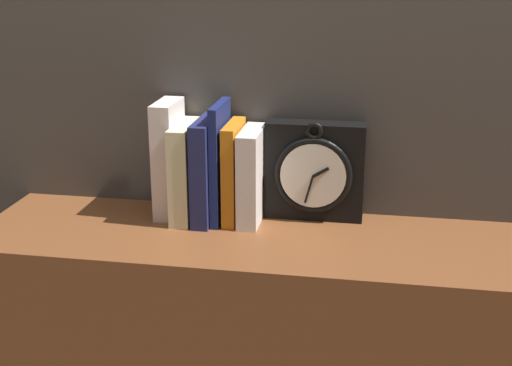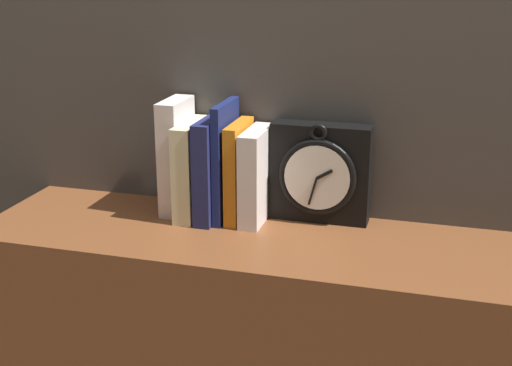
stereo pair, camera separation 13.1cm
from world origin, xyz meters
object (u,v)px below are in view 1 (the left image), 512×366
(book_slot5_white, at_px, (252,176))
(book_slot0_white, at_px, (169,159))
(clock, at_px, (315,171))
(book_slot1_cream, at_px, (186,171))
(book_slot3_navy, at_px, (220,162))
(book_slot4_orange, at_px, (234,172))
(book_slot2_navy, at_px, (206,170))

(book_slot5_white, bearing_deg, book_slot0_white, 176.84)
(book_slot0_white, xyz_separation_m, book_slot5_white, (0.17, -0.01, -0.02))
(clock, distance_m, book_slot5_white, 0.12)
(book_slot0_white, xyz_separation_m, book_slot1_cream, (0.04, -0.01, -0.02))
(clock, relative_size, book_slot1_cream, 1.06)
(book_slot3_navy, relative_size, book_slot4_orange, 1.20)
(book_slot0_white, height_order, book_slot4_orange, book_slot0_white)
(clock, bearing_deg, book_slot4_orange, -168.37)
(book_slot1_cream, xyz_separation_m, book_slot3_navy, (0.07, 0.01, 0.02))
(book_slot4_orange, bearing_deg, clock, 11.63)
(clock, xyz_separation_m, book_slot2_navy, (-0.21, -0.04, 0.00))
(book_slot1_cream, xyz_separation_m, book_slot4_orange, (0.09, 0.01, 0.00))
(book_slot1_cream, relative_size, book_slot4_orange, 0.98)
(book_slot1_cream, height_order, book_slot4_orange, book_slot4_orange)
(book_slot2_navy, bearing_deg, book_slot1_cream, 178.31)
(clock, distance_m, book_slot0_white, 0.29)
(clock, xyz_separation_m, book_slot3_navy, (-0.18, -0.03, 0.02))
(book_slot4_orange, distance_m, book_slot5_white, 0.04)
(book_slot0_white, distance_m, book_slot5_white, 0.17)
(book_slot1_cream, bearing_deg, book_slot5_white, 2.00)
(book_slot2_navy, bearing_deg, book_slot0_white, 169.34)
(clock, bearing_deg, book_slot5_white, -163.73)
(book_slot0_white, distance_m, book_slot3_navy, 0.11)
(book_slot2_navy, height_order, book_slot4_orange, book_slot2_navy)
(book_slot1_cream, xyz_separation_m, book_slot2_navy, (0.04, -0.00, 0.01))
(clock, bearing_deg, book_slot0_white, -174.98)
(book_slot4_orange, xyz_separation_m, book_slot5_white, (0.04, -0.00, -0.01))
(book_slot0_white, bearing_deg, book_slot5_white, -3.16)
(clock, xyz_separation_m, book_slot1_cream, (-0.25, -0.04, -0.00))
(book_slot5_white, bearing_deg, book_slot4_orange, 175.70)
(clock, xyz_separation_m, book_slot0_white, (-0.29, -0.03, 0.02))
(book_slot3_navy, xyz_separation_m, book_slot5_white, (0.06, -0.00, -0.02))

